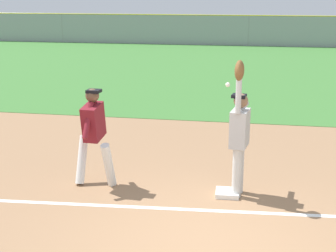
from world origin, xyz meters
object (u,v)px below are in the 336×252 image
object	(u,v)px
first_base	(227,193)
runner	(94,131)
parked_car_white	(129,30)
baseball	(228,85)
parked_car_blue	(229,30)
fielder	(239,130)
parked_car_black	(329,33)

from	to	relation	value
first_base	runner	size ratio (longest dim) A/B	0.22
runner	parked_car_white	size ratio (longest dim) A/B	0.38
baseball	parked_car_blue	xyz separation A→B (m)	(-1.50, 26.01, -1.20)
parked_car_blue	fielder	bearing A→B (deg)	-89.07
first_base	parked_car_blue	world-z (taller)	parked_car_blue
baseball	parked_car_black	size ratio (longest dim) A/B	0.02
first_base	runner	distance (m)	2.48
first_base	parked_car_black	distance (m)	25.55
first_base	baseball	distance (m)	1.83
first_base	parked_car_black	world-z (taller)	parked_car_black
first_base	runner	world-z (taller)	runner
parked_car_white	parked_car_black	distance (m)	12.98
parked_car_black	first_base	bearing A→B (deg)	-94.82
runner	parked_car_black	distance (m)	26.04
fielder	parked_car_black	size ratio (longest dim) A/B	0.50
baseball	parked_car_black	bearing A→B (deg)	79.02
first_base	runner	bearing A→B (deg)	179.03
parked_car_black	runner	bearing A→B (deg)	-99.79
baseball	parked_car_white	world-z (taller)	baseball
first_base	parked_car_white	size ratio (longest dim) A/B	0.08
baseball	parked_car_white	size ratio (longest dim) A/B	0.02
parked_car_blue	runner	bearing A→B (deg)	-94.47
first_base	fielder	size ratio (longest dim) A/B	0.17
fielder	runner	xyz separation A→B (m)	(-2.45, -0.01, -0.12)
fielder	baseball	world-z (taller)	fielder
runner	parked_car_black	xyz separation A→B (m)	(7.11, 25.05, -0.32)
runner	parked_car_black	world-z (taller)	runner
first_base	baseball	xyz separation A→B (m)	(-0.05, -0.02, 1.83)
runner	baseball	xyz separation A→B (m)	(2.24, -0.06, 0.88)
runner	parked_car_white	bearing A→B (deg)	107.13
fielder	runner	distance (m)	2.45
first_base	fielder	distance (m)	1.09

